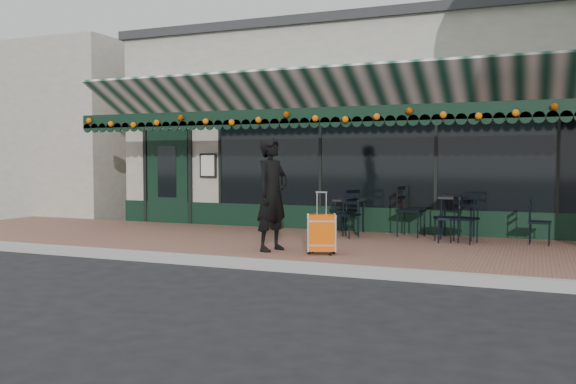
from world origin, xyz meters
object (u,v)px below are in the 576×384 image
at_px(suitcase, 322,234).
at_px(cafe_table_a, 458,201).
at_px(cafe_table_b, 350,203).
at_px(chair_a_front, 464,219).
at_px(chair_b_right, 411,211).
at_px(chair_b_left, 345,212).
at_px(chair_b_front, 346,215).
at_px(woman, 272,194).
at_px(chair_a_left, 447,219).
at_px(chair_a_right, 540,223).

relative_size(suitcase, cafe_table_a, 1.22).
distance_m(cafe_table_b, chair_a_front, 2.43).
distance_m(chair_a_front, chair_b_right, 1.22).
distance_m(chair_a_front, chair_b_left, 2.38).
relative_size(chair_b_left, chair_b_front, 1.06).
relative_size(suitcase, cafe_table_b, 1.42).
relative_size(woman, cafe_table_b, 2.69).
height_order(chair_a_left, chair_b_front, chair_b_front).
distance_m(suitcase, chair_b_left, 2.64).
height_order(woman, chair_b_right, woman).
height_order(cafe_table_b, chair_b_right, chair_b_right).
bearing_deg(chair_a_right, chair_a_left, 103.15).
bearing_deg(chair_b_right, chair_a_left, -119.03).
height_order(woman, chair_b_left, woman).
bearing_deg(chair_b_front, cafe_table_b, 115.50).
height_order(chair_a_front, chair_b_front, chair_b_front).
bearing_deg(chair_b_left, woman, 12.80).
bearing_deg(chair_b_front, chair_a_right, 20.37).
relative_size(woman, chair_b_left, 2.03).
bearing_deg(woman, cafe_table_b, 5.66).
distance_m(cafe_table_b, chair_a_right, 3.58).
xyz_separation_m(chair_a_right, chair_b_left, (-3.58, 0.12, 0.07)).
xyz_separation_m(cafe_table_b, chair_b_front, (0.15, -0.74, -0.19)).
xyz_separation_m(cafe_table_a, chair_b_right, (-0.87, -0.02, -0.22)).
height_order(suitcase, chair_a_front, suitcase).
bearing_deg(woman, suitcase, -78.64).
height_order(chair_a_front, chair_b_left, chair_b_left).
relative_size(chair_b_left, chair_b_right, 0.92).
height_order(suitcase, chair_b_front, suitcase).
bearing_deg(cafe_table_a, suitcase, -121.99).
distance_m(cafe_table_b, chair_b_right, 1.27).
distance_m(suitcase, chair_b_right, 2.90).
bearing_deg(chair_b_right, suitcase, 170.54).
bearing_deg(chair_a_front, chair_b_left, -175.40).
xyz_separation_m(woman, chair_b_left, (0.46, 2.54, -0.47)).
relative_size(chair_a_left, chair_b_left, 0.93).
xyz_separation_m(cafe_table_b, chair_a_left, (2.00, -0.66, -0.20)).
relative_size(chair_a_right, chair_a_front, 0.89).
bearing_deg(cafe_table_a, chair_b_front, -161.29).
distance_m(woman, cafe_table_b, 2.86).
xyz_separation_m(woman, chair_b_right, (1.74, 2.70, -0.43)).
xyz_separation_m(suitcase, cafe_table_b, (-0.39, 2.86, 0.29)).
xyz_separation_m(suitcase, chair_a_left, (1.62, 2.20, 0.09)).
distance_m(suitcase, chair_b_front, 2.13).
xyz_separation_m(cafe_table_a, chair_b_left, (-2.15, -0.19, -0.26)).
distance_m(woman, chair_a_left, 3.32).
bearing_deg(woman, chair_a_left, -33.85).
bearing_deg(suitcase, chair_b_left, 77.57).
height_order(cafe_table_a, chair_b_left, chair_b_left).
xyz_separation_m(chair_a_right, chair_a_front, (-1.24, -0.33, 0.05)).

